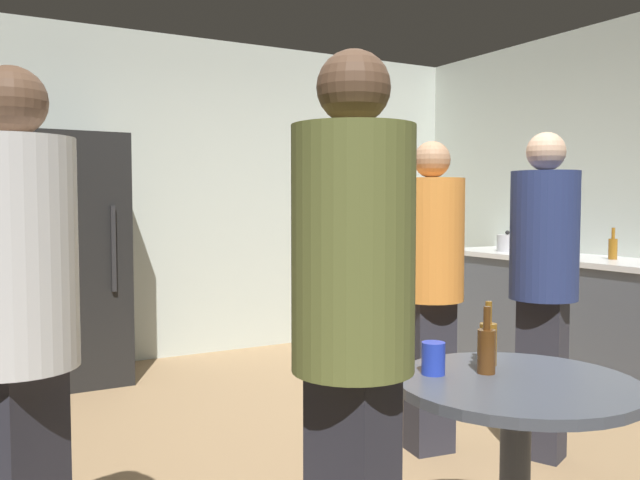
{
  "coord_description": "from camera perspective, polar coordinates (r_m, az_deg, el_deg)",
  "views": [
    {
      "loc": [
        -1.85,
        -2.85,
        1.32
      ],
      "look_at": [
        0.15,
        0.69,
        1.08
      ],
      "focal_mm": 37.15,
      "sensor_mm": 36.0,
      "label": 1
    }
  ],
  "objects": [
    {
      "name": "plastic_cup_blue",
      "position": [
        2.31,
        9.74,
        -10.01
      ],
      "size": [
        0.08,
        0.08,
        0.11
      ],
      "primitive_type": "cylinder",
      "color": "blue",
      "rests_on": "foreground_table"
    },
    {
      "name": "foreground_table",
      "position": [
        2.35,
        16.53,
        -13.94
      ],
      "size": [
        0.8,
        0.8,
        0.73
      ],
      "color": "#4C515B",
      "rests_on": "ground_plane"
    },
    {
      "name": "kettle",
      "position": [
        5.75,
        15.85,
        -0.24
      ],
      "size": [
        0.24,
        0.17,
        0.18
      ],
      "color": "#B2B2B7",
      "rests_on": "kitchen_counter"
    },
    {
      "name": "wine_bottle_on_counter",
      "position": [
        5.46,
        20.59,
        -0.02
      ],
      "size": [
        0.08,
        0.08,
        0.31
      ],
      "color": "#3F141E",
      "rests_on": "kitchen_counter"
    },
    {
      "name": "person_in_olive_shirt",
      "position": [
        1.84,
        2.86,
        -6.26
      ],
      "size": [
        0.43,
        0.43,
        1.73
      ],
      "rotation": [
        0.0,
        0.0,
        0.32
      ],
      "color": "#2D2D38",
      "rests_on": "ground_plane"
    },
    {
      "name": "beer_bottle_on_counter",
      "position": [
        5.22,
        23.91,
        -0.62
      ],
      "size": [
        0.06,
        0.06,
        0.23
      ],
      "color": "#8C5919",
      "rests_on": "kitchen_counter"
    },
    {
      "name": "ground_plane",
      "position": [
        3.66,
        3.44,
        -18.65
      ],
      "size": [
        5.2,
        5.2,
        0.1
      ],
      "primitive_type": "cube",
      "color": "#9E7C56"
    },
    {
      "name": "beer_bottle_amber",
      "position": [
        2.47,
        14.28,
        -8.51
      ],
      "size": [
        0.06,
        0.06,
        0.23
      ],
      "color": "#8C5919",
      "rests_on": "foreground_table"
    },
    {
      "name": "person_in_navy_shirt",
      "position": [
        3.55,
        18.71,
        -2.39
      ],
      "size": [
        0.45,
        0.45,
        1.67
      ],
      "rotation": [
        0.0,
        0.0,
        -2.73
      ],
      "color": "#2D2D38",
      "rests_on": "ground_plane"
    },
    {
      "name": "refrigerator",
      "position": [
        5.12,
        -20.45,
        -1.55
      ],
      "size": [
        0.7,
        0.68,
        1.8
      ],
      "color": "black",
      "rests_on": "ground_plane"
    },
    {
      "name": "person_in_white_shirt",
      "position": [
        2.11,
        -24.62,
        -5.78
      ],
      "size": [
        0.48,
        0.48,
        1.7
      ],
      "rotation": [
        0.0,
        0.0,
        -0.92
      ],
      "color": "#2D2D38",
      "rests_on": "ground_plane"
    },
    {
      "name": "person_in_orange_shirt",
      "position": [
        3.5,
        9.53,
        -2.73
      ],
      "size": [
        0.38,
        0.38,
        1.63
      ],
      "rotation": [
        0.0,
        0.0,
        -1.71
      ],
      "color": "#2D2D38",
      "rests_on": "ground_plane"
    },
    {
      "name": "beer_bottle_brown",
      "position": [
        2.35,
        14.14,
        -9.1
      ],
      "size": [
        0.06,
        0.06,
        0.23
      ],
      "color": "#593314",
      "rests_on": "foreground_table"
    },
    {
      "name": "wall_back",
      "position": [
        5.78,
        -10.84,
        3.61
      ],
      "size": [
        5.32,
        0.06,
        2.7
      ],
      "primitive_type": "cube",
      "color": "beige",
      "rests_on": "ground_plane"
    },
    {
      "name": "kitchen_counter",
      "position": [
        5.52,
        19.54,
        -5.87
      ],
      "size": [
        0.64,
        1.99,
        0.9
      ],
      "color": "#4C515B",
      "rests_on": "ground_plane"
    }
  ]
}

